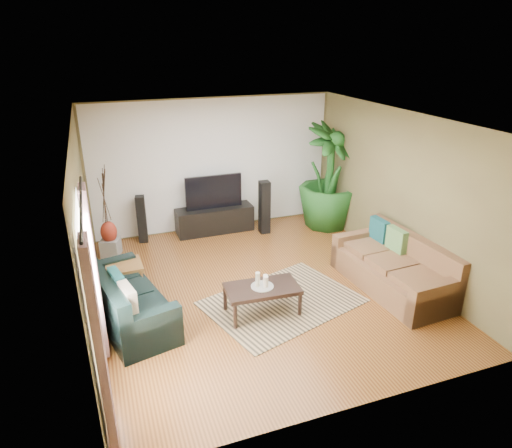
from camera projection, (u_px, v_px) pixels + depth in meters
name	position (u px, v px, depth m)	size (l,w,h in m)	color
floor	(260.00, 288.00, 7.39)	(5.50, 5.50, 0.00)	brown
ceiling	(261.00, 120.00, 6.35)	(5.50, 5.50, 0.00)	white
wall_back	(214.00, 165.00, 9.26)	(5.00, 5.00, 0.00)	brown
wall_front	(358.00, 304.00, 4.48)	(5.00, 5.00, 0.00)	brown
wall_left	(85.00, 233.00, 6.09)	(5.50, 5.50, 0.00)	brown
wall_right	(400.00, 193.00, 7.65)	(5.50, 5.50, 0.00)	brown
backwall_panel	(214.00, 165.00, 9.25)	(4.90, 4.90, 0.00)	white
window_pane	(89.00, 287.00, 4.68)	(1.80, 1.80, 0.00)	white
curtain_near	(100.00, 349.00, 4.14)	(0.08, 0.35, 2.20)	gray
curtain_far	(95.00, 274.00, 5.45)	(0.08, 0.35, 2.20)	gray
curtain_rod	(81.00, 204.00, 4.36)	(0.03, 0.03, 1.90)	black
sofa_left	(128.00, 295.00, 6.40)	(1.90, 0.82, 0.85)	black
sofa_right	(393.00, 264.00, 7.24)	(2.11, 0.95, 0.85)	brown
area_rug	(282.00, 302.00, 7.00)	(2.23, 1.58, 0.01)	tan
coffee_table	(262.00, 300.00, 6.66)	(1.06, 0.58, 0.43)	black
candle_tray	(262.00, 286.00, 6.58)	(0.33, 0.33, 0.01)	#9B9A95
candle_tall	(258.00, 279.00, 6.54)	(0.07, 0.07, 0.21)	#F2EACD
candle_mid	(266.00, 282.00, 6.52)	(0.07, 0.07, 0.16)	white
candle_short	(265.00, 279.00, 6.62)	(0.07, 0.07, 0.14)	#F2E6CD
tv_stand	(215.00, 220.00, 9.43)	(1.58, 0.47, 0.53)	black
television	(214.00, 192.00, 9.20)	(1.16, 0.06, 0.68)	black
speaker_left	(142.00, 219.00, 8.90)	(0.17, 0.19, 0.95)	black
speaker_right	(264.00, 207.00, 9.29)	(0.20, 0.22, 1.10)	black
potted_plant	(329.00, 177.00, 9.42)	(1.22, 1.22, 2.17)	#1B501A
plant_pot	(326.00, 219.00, 9.78)	(0.40, 0.40, 0.31)	black
pedestal	(111.00, 247.00, 8.45)	(0.32, 0.32, 0.32)	gray
vase	(109.00, 232.00, 8.33)	(0.29, 0.29, 0.41)	maroon
side_table	(126.00, 280.00, 7.06)	(0.53, 0.53, 0.56)	brown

